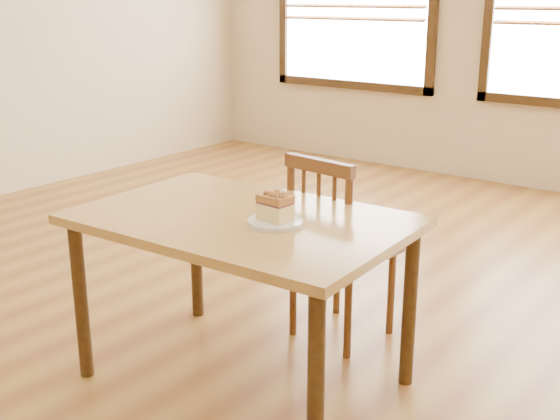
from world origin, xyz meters
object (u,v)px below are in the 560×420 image
at_px(plate, 275,222).
at_px(cafe_table_main, 242,236).
at_px(cafe_chair_main, 338,247).
at_px(cake_slice, 275,206).

bearing_deg(plate, cafe_table_main, 178.86).
height_order(cafe_chair_main, cake_slice, cafe_chair_main).
xyz_separation_m(cafe_chair_main, cake_slice, (0.08, -0.58, 0.36)).
height_order(cafe_table_main, cake_slice, cake_slice).
bearing_deg(cafe_chair_main, plate, 103.48).
distance_m(cafe_table_main, cafe_chair_main, 0.62).
relative_size(cafe_chair_main, plate, 4.25).
bearing_deg(cafe_chair_main, cake_slice, 103.33).
distance_m(cafe_chair_main, cake_slice, 0.69).
relative_size(plate, cake_slice, 1.53).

